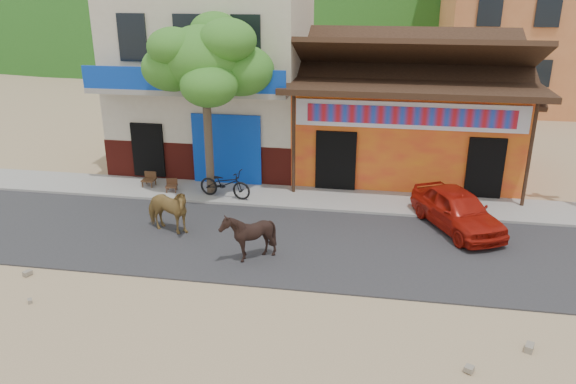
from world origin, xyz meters
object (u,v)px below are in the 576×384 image
at_px(cow_dark, 248,236).
at_px(scooter, 225,184).
at_px(tree, 207,108).
at_px(red_car, 457,209).
at_px(cow_tan, 167,210).
at_px(cafe_chair_left, 148,174).
at_px(cafe_chair_right, 171,181).

bearing_deg(cow_dark, scooter, -149.71).
bearing_deg(tree, red_car, -10.21).
relative_size(cow_tan, cafe_chair_left, 1.78).
xyz_separation_m(cow_tan, cafe_chair_left, (-2.04, 3.44, -0.15)).
xyz_separation_m(cow_dark, cafe_chair_right, (-3.80, 4.36, -0.21)).
xyz_separation_m(tree, red_car, (8.07, -1.45, -2.47)).
distance_m(cafe_chair_left, cafe_chair_right, 1.07).
relative_size(cow_tan, cow_dark, 1.20).
xyz_separation_m(cow_dark, cafe_chair_left, (-4.80, 4.74, -0.15)).
xyz_separation_m(scooter, cafe_chair_right, (-2.00, 0.22, -0.08)).
relative_size(tree, cow_tan, 3.63).
distance_m(tree, cafe_chair_right, 2.95).
bearing_deg(cafe_chair_left, scooter, -10.68).
bearing_deg(cafe_chair_right, tree, -7.58).
relative_size(tree, cafe_chair_left, 6.47).
relative_size(red_car, scooter, 1.93).
height_order(red_car, cafe_chair_left, red_car).
xyz_separation_m(cow_tan, scooter, (0.96, 2.84, -0.13)).
bearing_deg(red_car, cafe_chair_left, 144.13).
distance_m(tree, cow_tan, 3.97).
bearing_deg(tree, cow_dark, -61.66).
xyz_separation_m(cow_dark, red_car, (5.67, 3.00, -0.08)).
bearing_deg(cow_tan, cafe_chair_left, 47.57).
bearing_deg(cow_tan, cafe_chair_right, 35.77).
relative_size(cafe_chair_left, cafe_chair_right, 1.15).
xyz_separation_m(cow_tan, cow_dark, (2.76, -1.30, -0.01)).
distance_m(cow_tan, cow_dark, 3.05).
xyz_separation_m(tree, cafe_chair_right, (-1.40, -0.10, -2.60)).
distance_m(cow_tan, cafe_chair_right, 3.23).
height_order(cow_dark, red_car, cow_dark).
relative_size(cow_tan, scooter, 0.89).
bearing_deg(scooter, cow_tan, 172.16).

